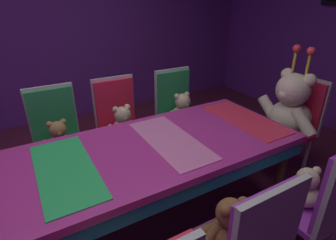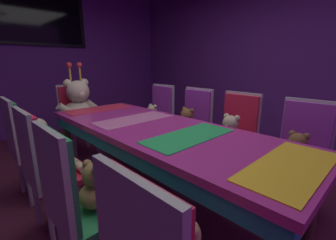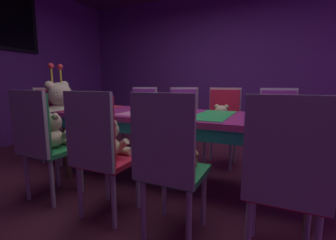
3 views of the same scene
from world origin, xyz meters
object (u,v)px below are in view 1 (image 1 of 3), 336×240
Objects in this scene: banquet_table at (124,165)px; throne_chair at (297,117)px; teddy_left_1 at (60,139)px; king_teddy_bear at (289,108)px; chair_left_2 at (118,117)px; teddy_left_3 at (183,110)px; chair_left_3 at (175,106)px; teddy_left_2 at (123,124)px; chair_left_1 at (56,130)px; teddy_right_3 at (304,188)px; chair_right_3 at (327,199)px; teddy_right_2 at (229,226)px.

throne_chair is (0.00, 1.81, -0.06)m from banquet_table.
king_teddy_bear is (0.74, 1.94, 0.14)m from teddy_left_1.
chair_left_2 is 1.63m from king_teddy_bear.
chair_left_3 is at bearing 180.00° from teddy_left_3.
teddy_left_2 is 0.66m from chair_left_3.
chair_left_3 is at bearing 88.61° from chair_left_1.
chair_left_1 is 1.23m from teddy_left_3.
teddy_right_3 is 1.13m from throne_chair.
banquet_table is 1.17m from teddy_left_3.
throne_chair is at bearing 90.00° from banquet_table.
chair_left_1 is at bearing -105.42° from teddy_left_2.
chair_left_1 is at bearing 35.22° from chair_right_3.
banquet_table is 7.70× the size of teddy_right_2.
throne_chair is (0.71, 0.89, 0.00)m from teddy_left_3.
king_teddy_bear is (-0.71, 1.35, 0.13)m from teddy_right_2.
chair_left_2 is 3.04× the size of teddy_left_2.
chair_left_1 is 1.00× the size of throne_chair.
chair_left_3 is 2.99× the size of teddy_right_2.
chair_left_1 reaches higher than teddy_right_3.
chair_left_3 is 3.45× the size of teddy_right_3.
king_teddy_bear is at bearing 62.09° from teddy_left_2.
chair_right_3 is at bearing -0.00° from chair_left_3.
chair_left_3 is at bearing -22.11° from teddy_right_2.
teddy_left_3 is at bearing -0.00° from teddy_right_3.
throne_chair reaches higher than teddy_left_1.
teddy_left_1 is 0.31× the size of chair_left_2.
teddy_right_3 is at bearing -89.52° from teddy_right_2.
chair_left_2 and throne_chair have the same top height.
chair_left_1 is 1.69m from teddy_right_2.
teddy_right_3 is at bearing 24.48° from teddy_left_2.
teddy_left_3 is 1.13m from throne_chair.
banquet_table is 0.80m from teddy_left_1.
chair_left_2 is 1.00× the size of chair_left_3.
chair_left_2 is 1.84m from chair_right_3.
chair_left_2 is 1.77m from throne_chair.
teddy_left_1 is 2.00m from chair_right_3.
teddy_left_3 is 1.03× the size of teddy_right_2.
teddy_left_2 is 1.43m from teddy_right_2.
chair_left_1 is at bearing 20.21° from teddy_right_2.
chair_left_3 is 1.70m from chair_right_3.
king_teddy_bear reaches higher than chair_right_3.
chair_left_1 is 2.13m from king_teddy_bear.
chair_left_3 is 1.12m from king_teddy_bear.
chair_left_1 is 2.28m from throne_chair.
throne_chair is 1.18× the size of king_teddy_bear.
teddy_left_3 is at bearing -38.59° from throne_chair.
chair_right_3 is (0.85, 0.93, -0.06)m from banquet_table.
teddy_right_3 is (0.70, 0.93, -0.08)m from banquet_table.
chair_left_1 is at bearing -24.47° from king_teddy_bear.
teddy_left_2 is 0.65m from teddy_left_3.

